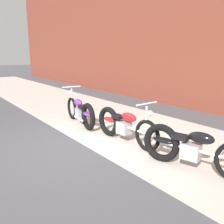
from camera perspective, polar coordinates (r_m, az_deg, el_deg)
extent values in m
plane|color=#47474C|center=(5.64, -6.59, -7.52)|extent=(80.00, 80.00, 0.00)
cube|color=#B2ADA3|center=(6.62, 6.68, -4.28)|extent=(36.00, 3.50, 0.01)
cube|color=brown|center=(9.11, 24.41, 19.70)|extent=(36.00, 0.50, 6.36)
torus|color=black|center=(7.77, -9.20, 0.86)|extent=(0.68, 0.18, 0.68)
torus|color=black|center=(6.58, -5.49, -1.08)|extent=(0.74, 0.23, 0.73)
cylinder|color=silver|center=(7.16, -7.50, 0.18)|extent=(1.23, 0.23, 0.06)
cube|color=#99999E|center=(7.10, -7.26, -0.26)|extent=(0.35, 0.26, 0.28)
ellipsoid|color=#6B2D93|center=(7.19, -7.79, 2.18)|extent=(0.46, 0.25, 0.20)
ellipsoid|color=#6B2D93|center=(6.61, -5.67, -0.48)|extent=(0.46, 0.24, 0.10)
cube|color=black|center=(6.87, -6.72, 1.18)|extent=(0.31, 0.24, 0.08)
cylinder|color=silver|center=(7.67, -9.18, 3.07)|extent=(0.05, 0.05, 0.62)
cylinder|color=silver|center=(7.62, -9.28, 5.73)|extent=(0.12, 0.58, 0.03)
sphere|color=white|center=(7.74, -9.48, 4.49)|extent=(0.11, 0.11, 0.11)
cylinder|color=silver|center=(6.85, -7.69, -1.47)|extent=(0.55, 0.14, 0.06)
torus|color=black|center=(5.19, 8.08, -5.43)|extent=(0.68, 0.11, 0.68)
torus|color=black|center=(6.11, -0.79, -2.17)|extent=(0.73, 0.16, 0.73)
cylinder|color=silver|center=(5.62, 3.29, -3.41)|extent=(1.24, 0.10, 0.06)
cube|color=#99999E|center=(5.69, 2.74, -3.62)|extent=(0.33, 0.23, 0.28)
ellipsoid|color=red|center=(5.50, 3.87, -1.20)|extent=(0.45, 0.21, 0.20)
ellipsoid|color=red|center=(6.05, -0.50, -1.72)|extent=(0.45, 0.20, 0.10)
cube|color=black|center=(5.78, 1.46, -1.08)|extent=(0.29, 0.21, 0.08)
cylinder|color=silver|center=(5.13, 7.87, -2.04)|extent=(0.05, 0.05, 0.62)
cylinder|color=silver|center=(5.04, 8.00, 1.91)|extent=(0.05, 0.58, 0.03)
sphere|color=white|center=(5.02, 8.76, -0.29)|extent=(0.11, 0.11, 0.11)
cylinder|color=silver|center=(5.98, 2.30, -3.56)|extent=(0.55, 0.08, 0.06)
torus|color=black|center=(4.77, 11.24, -6.95)|extent=(0.74, 0.31, 0.73)
cylinder|color=silver|center=(4.53, 18.62, -8.34)|extent=(1.21, 0.37, 0.06)
cube|color=#99999E|center=(4.57, 17.64, -8.61)|extent=(0.37, 0.30, 0.28)
ellipsoid|color=black|center=(4.43, 19.83, -5.64)|extent=(0.47, 0.30, 0.20)
ellipsoid|color=black|center=(4.73, 11.82, -6.39)|extent=(0.47, 0.29, 0.10)
cube|color=black|center=(4.56, 15.49, -5.55)|extent=(0.32, 0.27, 0.08)
cylinder|color=silver|center=(4.81, 15.54, -8.37)|extent=(0.55, 0.20, 0.06)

